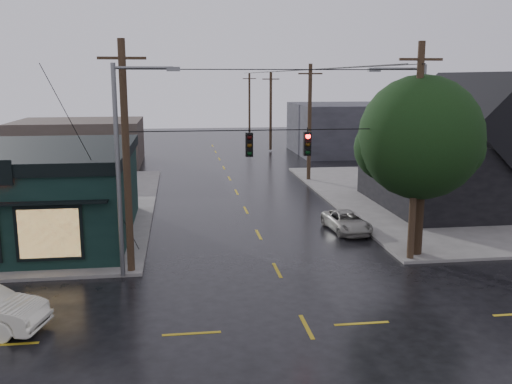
{
  "coord_description": "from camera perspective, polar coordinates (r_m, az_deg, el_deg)",
  "views": [
    {
      "loc": [
        -4.27,
        -18.2,
        8.58
      ],
      "look_at": [
        -1.07,
        5.26,
        3.8
      ],
      "focal_mm": 40.0,
      "sensor_mm": 36.0,
      "label": 1
    }
  ],
  "objects": [
    {
      "name": "ground_plane",
      "position": [
        20.57,
        5.07,
        -13.28
      ],
      "size": [
        160.0,
        160.0,
        0.0
      ],
      "primitive_type": "plane",
      "color": "black"
    },
    {
      "name": "sidewalk_ne",
      "position": [
        46.05,
        24.2,
        -0.24
      ],
      "size": [
        28.0,
        28.0,
        0.15
      ],
      "primitive_type": "cube",
      "color": "#615F5B",
      "rests_on": "ground"
    },
    {
      "name": "ne_building",
      "position": [
        40.34,
        20.89,
        4.83
      ],
      "size": [
        12.6,
        11.6,
        8.75
      ],
      "color": "black",
      "rests_on": "ground"
    },
    {
      "name": "corner_tree",
      "position": [
        27.93,
        16.14,
        5.2
      ],
      "size": [
        5.84,
        5.84,
        8.58
      ],
      "color": "black",
      "rests_on": "ground"
    },
    {
      "name": "utility_pole_nw",
      "position": [
        26.24,
        -12.34,
        -7.94
      ],
      "size": [
        2.0,
        0.32,
        10.15
      ],
      "primitive_type": null,
      "color": "#332316",
      "rests_on": "ground"
    },
    {
      "name": "utility_pole_ne",
      "position": [
        28.28,
        15.13,
        -6.65
      ],
      "size": [
        2.0,
        0.32,
        10.15
      ],
      "primitive_type": null,
      "color": "#332316",
      "rests_on": "ground"
    },
    {
      "name": "utility_pole_far_a",
      "position": [
        48.2,
        5.26,
        1.12
      ],
      "size": [
        2.0,
        0.32,
        9.65
      ],
      "primitive_type": null,
      "color": "#332316",
      "rests_on": "ground"
    },
    {
      "name": "utility_pole_far_b",
      "position": [
        67.61,
        1.46,
        4.13
      ],
      "size": [
        2.0,
        0.32,
        9.15
      ],
      "primitive_type": null,
      "color": "#332316",
      "rests_on": "ground"
    },
    {
      "name": "utility_pole_far_c",
      "position": [
        87.29,
        -0.66,
        5.78
      ],
      "size": [
        2.0,
        0.32,
        9.15
      ],
      "primitive_type": null,
      "color": "#332316",
      "rests_on": "ground"
    },
    {
      "name": "span_signal_assembly",
      "position": [
        25.24,
        2.24,
        4.86
      ],
      "size": [
        13.0,
        0.48,
        1.23
      ],
      "color": "black",
      "rests_on": "ground"
    },
    {
      "name": "streetlight_nw",
      "position": [
        25.61,
        -13.13,
        -8.46
      ],
      "size": [
        5.4,
        0.3,
        9.15
      ],
      "primitive_type": null,
      "color": "slate",
      "rests_on": "ground"
    },
    {
      "name": "streetlight_ne",
      "position": [
        29.08,
        15.51,
        -6.17
      ],
      "size": [
        5.4,
        0.3,
        9.15
      ],
      "primitive_type": null,
      "color": "slate",
      "rests_on": "ground"
    },
    {
      "name": "bg_building_west",
      "position": [
        59.35,
        -17.23,
        4.74
      ],
      "size": [
        12.0,
        10.0,
        4.4
      ],
      "primitive_type": "cube",
      "color": "#3C332C",
      "rests_on": "ground"
    },
    {
      "name": "bg_building_east",
      "position": [
        66.62,
        10.03,
        6.28
      ],
      "size": [
        14.0,
        12.0,
        5.6
      ],
      "primitive_type": "cube",
      "color": "#2B2B30",
      "rests_on": "ground"
    },
    {
      "name": "suv_silver",
      "position": [
        32.62,
        9.05,
        -2.94
      ],
      "size": [
        2.22,
        4.22,
        1.13
      ],
      "primitive_type": "imported",
      "rotation": [
        0.0,
        0.0,
        0.09
      ],
      "color": "gray",
      "rests_on": "ground"
    }
  ]
}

